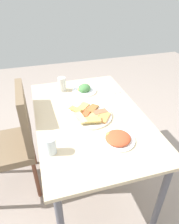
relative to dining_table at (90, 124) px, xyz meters
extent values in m
plane|color=gray|center=(0.00, 0.00, -0.65)|extent=(6.00, 6.00, 0.00)
cube|color=beige|center=(0.00, 0.00, 0.07)|extent=(1.21, 0.78, 0.02)
cylinder|color=#4F505B|center=(-0.54, -0.33, -0.30)|extent=(0.04, 0.04, 0.70)
cylinder|color=#4F505B|center=(0.54, -0.33, -0.30)|extent=(0.04, 0.04, 0.70)
cylinder|color=#4F505B|center=(0.54, 0.33, -0.30)|extent=(0.04, 0.04, 0.70)
cube|color=brown|center=(0.14, 0.65, -0.21)|extent=(0.43, 0.43, 0.06)
cube|color=brown|center=(0.15, 0.46, 0.05)|extent=(0.40, 0.06, 0.46)
cylinder|color=brown|center=(0.34, 0.47, -0.44)|extent=(0.03, 0.03, 0.40)
cylinder|color=brown|center=(-0.04, 0.46, -0.44)|extent=(0.03, 0.03, 0.40)
cylinder|color=white|center=(-0.01, 0.01, 0.09)|extent=(0.33, 0.33, 0.01)
cube|color=tan|center=(0.06, 0.09, 0.11)|extent=(0.10, 0.09, 0.01)
cube|color=#D95A30|center=(0.01, 0.02, 0.10)|extent=(0.12, 0.10, 0.01)
cube|color=tan|center=(-0.11, 0.02, 0.11)|extent=(0.08, 0.14, 0.01)
cube|color=#D9914B|center=(-0.08, -0.08, 0.10)|extent=(0.14, 0.13, 0.01)
cube|color=olive|center=(0.05, -0.03, 0.10)|extent=(0.12, 0.11, 0.02)
cube|color=#C46345|center=(-0.01, -0.07, 0.10)|extent=(0.06, 0.11, 0.02)
cube|color=#E9CB80|center=(-0.06, 0.08, 0.11)|extent=(0.14, 0.07, 0.01)
cube|color=tan|center=(-0.04, -0.02, 0.10)|extent=(0.12, 0.13, 0.01)
cube|color=tan|center=(0.09, 0.03, 0.10)|extent=(0.13, 0.13, 0.01)
cylinder|color=white|center=(0.36, -0.05, 0.09)|extent=(0.21, 0.21, 0.01)
ellipsoid|color=#498447|center=(0.36, -0.05, 0.11)|extent=(0.16, 0.16, 0.07)
sphere|color=yellow|center=(0.35, -0.01, 0.11)|extent=(0.03, 0.03, 0.03)
cylinder|color=white|center=(-0.31, -0.09, 0.09)|extent=(0.21, 0.21, 0.01)
ellipsoid|color=#CA4E2C|center=(-0.31, -0.09, 0.10)|extent=(0.21, 0.22, 0.04)
sphere|color=#EADA54|center=(-0.27, -0.04, 0.11)|extent=(0.03, 0.03, 0.03)
cylinder|color=silver|center=(0.43, 0.13, 0.14)|extent=(0.08, 0.08, 0.12)
cylinder|color=silver|center=(-0.30, 0.32, 0.13)|extent=(0.07, 0.07, 0.10)
cube|color=white|center=(0.34, -0.29, 0.08)|extent=(0.16, 0.16, 0.00)
cube|color=silver|center=(0.34, -0.31, 0.09)|extent=(0.19, 0.07, 0.00)
cube|color=silver|center=(0.34, -0.28, 0.09)|extent=(0.18, 0.07, 0.00)
camera|label=1|loc=(-1.18, 0.34, 0.94)|focal=33.09mm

